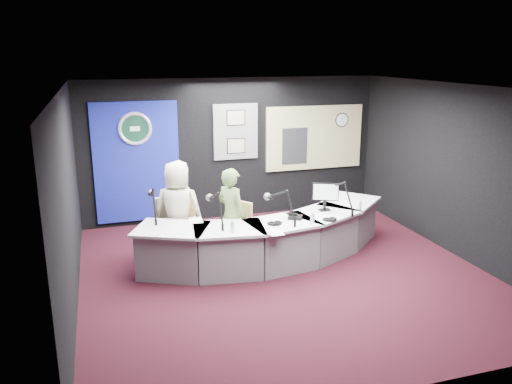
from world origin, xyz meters
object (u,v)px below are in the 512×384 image
object	(u,v)px
broadcast_desk	(269,238)
armchair_right	(232,231)
armchair_left	(179,228)
person_woman	(232,215)
person_man	(178,211)

from	to	relation	value
broadcast_desk	armchair_right	world-z (taller)	armchair_right
armchair_left	person_woman	size ratio (longest dim) A/B	0.67
broadcast_desk	person_man	world-z (taller)	person_man
broadcast_desk	armchair_left	size ratio (longest dim) A/B	4.38
armchair_left	person_woman	xyz separation A→B (m)	(0.80, -0.36, 0.26)
armchair_right	person_woman	world-z (taller)	person_woman
armchair_left	armchair_right	bearing A→B (deg)	-3.10
person_man	person_woman	distance (m)	0.87
armchair_left	armchair_right	xyz separation A→B (m)	(0.80, -0.36, -0.01)
armchair_right	person_woman	distance (m)	0.27
armchair_right	person_man	world-z (taller)	person_man
person_man	person_woman	world-z (taller)	person_man
armchair_left	person_woman	distance (m)	0.91
armchair_left	armchair_right	world-z (taller)	armchair_left
person_woman	armchair_right	bearing A→B (deg)	-0.00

